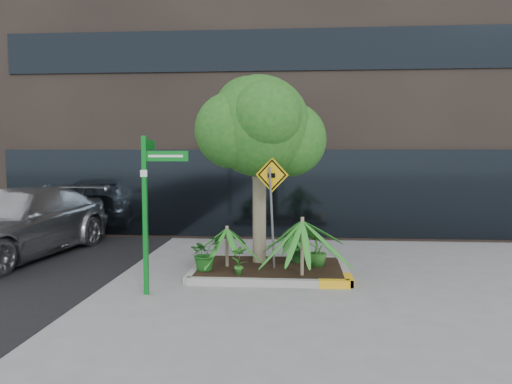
# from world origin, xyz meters

# --- Properties ---
(ground) EXTENTS (80.00, 80.00, 0.00)m
(ground) POSITION_xyz_m (0.00, 0.00, 0.00)
(ground) COLOR gray
(ground) RESTS_ON ground
(building) EXTENTS (18.00, 8.00, 15.00)m
(building) POSITION_xyz_m (0.50, 8.50, 7.50)
(building) COLOR #2D2621
(building) RESTS_ON ground
(planter) EXTENTS (3.35, 2.36, 0.15)m
(planter) POSITION_xyz_m (0.23, 0.27, 0.10)
(planter) COLOR #9E9E99
(planter) RESTS_ON ground
(tree) EXTENTS (2.91, 2.59, 4.37)m
(tree) POSITION_xyz_m (-0.07, 0.78, 3.19)
(tree) COLOR gray
(tree) RESTS_ON ground
(palm_front) EXTENTS (1.32, 1.32, 1.47)m
(palm_front) POSITION_xyz_m (0.88, -0.42, 1.25)
(palm_front) COLOR gray
(palm_front) RESTS_ON ground
(palm_left) EXTENTS (0.99, 0.99, 1.10)m
(palm_left) POSITION_xyz_m (-0.73, 0.24, 0.97)
(palm_left) COLOR gray
(palm_left) RESTS_ON ground
(palm_back) EXTENTS (0.75, 0.75, 0.84)m
(palm_back) POSITION_xyz_m (0.71, 0.86, 0.77)
(palm_back) COLOR gray
(palm_back) RESTS_ON ground
(parked_car) EXTENTS (3.18, 6.17, 1.71)m
(parked_car) POSITION_xyz_m (-6.19, 1.46, 0.86)
(parked_car) COLOR #AAABAF
(parked_car) RESTS_ON ground
(shrub_a) EXTENTS (0.92, 0.92, 0.73)m
(shrub_a) POSITION_xyz_m (-1.15, -0.15, 0.51)
(shrub_a) COLOR #175217
(shrub_a) RESTS_ON planter
(shrub_b) EXTENTS (0.57, 0.57, 0.72)m
(shrub_b) POSITION_xyz_m (1.22, 0.38, 0.51)
(shrub_b) COLOR #245F1C
(shrub_b) RESTS_ON planter
(shrub_c) EXTENTS (0.42, 0.42, 0.60)m
(shrub_c) POSITION_xyz_m (-0.39, -0.49, 0.45)
(shrub_c) COLOR #2A6C21
(shrub_c) RESTS_ON planter
(shrub_d) EXTENTS (0.62, 0.62, 0.80)m
(shrub_d) POSITION_xyz_m (0.85, 0.70, 0.55)
(shrub_d) COLOR #1A591F
(shrub_d) RESTS_ON planter
(street_sign_post) EXTENTS (0.86, 0.85, 2.92)m
(street_sign_post) POSITION_xyz_m (-1.95, -1.44, 1.80)
(street_sign_post) COLOR #0A771E
(street_sign_post) RESTS_ON ground
(cattle_sign) EXTENTS (0.69, 0.31, 2.36)m
(cattle_sign) POSITION_xyz_m (0.25, -0.03, 1.75)
(cattle_sign) COLOR slate
(cattle_sign) RESTS_ON ground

